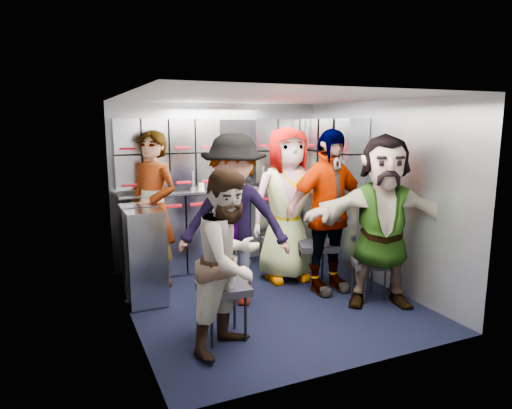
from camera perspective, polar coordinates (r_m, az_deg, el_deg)
name	(u,v)px	position (r m, az deg, el deg)	size (l,w,h in m)	color
floor	(268,300)	(4.95, 1.49, -11.80)	(3.00, 3.00, 0.00)	black
wall_back	(220,184)	(6.03, -4.57, 2.54)	(2.80, 0.04, 2.10)	#8D939A
wall_left	(128,214)	(4.26, -15.73, -1.10)	(0.04, 3.00, 2.10)	#8D939A
wall_right	(379,194)	(5.40, 15.10, 1.29)	(0.04, 3.00, 2.10)	#8D939A
ceiling	(269,97)	(4.59, 1.62, 13.26)	(2.80, 3.00, 0.02)	silver
cart_bank_back	(226,229)	(5.94, -3.82, -3.03)	(2.68, 0.38, 0.99)	#A8ADB8
cart_bank_left	(143,254)	(4.96, -13.95, -6.02)	(0.38, 0.76, 0.99)	#A8ADB8
counter	(225,189)	(5.84, -3.88, 1.94)	(2.68, 0.42, 0.03)	#B4B7BC
locker_bank_back	(223,151)	(5.85, -4.14, 6.63)	(2.68, 0.28, 0.82)	#A8ADB8
locker_bank_right	(335,152)	(5.83, 9.81, 6.49)	(0.28, 1.00, 0.82)	#A8ADB8
right_cabinet	(337,231)	(5.89, 10.06, -3.22)	(0.28, 1.20, 1.00)	#A8ADB8
coffee_niche	(235,152)	(5.97, -2.70, 6.53)	(0.46, 0.16, 0.84)	black
red_latch_strip	(231,202)	(5.68, -3.18, 0.32)	(2.60, 0.02, 0.03)	#A30715
jump_seat_near_left	(223,291)	(4.00, -4.10, -10.75)	(0.43, 0.41, 0.49)	black
jump_seat_mid_left	(228,264)	(4.91, -3.48, -7.49)	(0.45, 0.44, 0.41)	black
jump_seat_center	(280,243)	(5.63, 3.00, -4.81)	(0.42, 0.40, 0.45)	black
jump_seat_mid_right	(318,248)	(5.27, 7.71, -5.41)	(0.54, 0.53, 0.50)	black
jump_seat_near_right	(369,265)	(5.02, 13.98, -7.41)	(0.45, 0.44, 0.41)	black
attendant_standing	(154,210)	(5.27, -12.66, -0.64)	(0.65, 0.42, 1.77)	black
attendant_arc_a	(230,261)	(3.73, -3.22, -7.08)	(0.73, 0.57, 1.50)	black
attendant_arc_b	(234,221)	(4.62, -2.76, -2.05)	(1.13, 0.65, 1.75)	black
attendant_arc_c	(287,205)	(5.36, 3.92, 0.00)	(0.89, 0.58, 1.81)	black
attendant_arc_d	(327,212)	(5.01, 8.91, -0.92)	(1.05, 0.44, 1.79)	black
attendant_arc_e	(383,221)	(4.76, 15.58, -2.06)	(1.62, 0.52, 1.75)	black
bottle_left	(171,182)	(5.58, -10.53, 2.78)	(0.06, 0.06, 0.24)	white
bottle_mid	(193,180)	(5.64, -7.92, 2.99)	(0.06, 0.06, 0.25)	white
bottle_right	(262,176)	(5.96, 0.80, 3.56)	(0.07, 0.07, 0.26)	white
cup_left	(201,186)	(5.67, -6.90, 2.27)	(0.08, 0.08, 0.09)	#CEB391
cup_right	(266,182)	(5.98, 1.28, 2.84)	(0.08, 0.08, 0.11)	#CEB391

